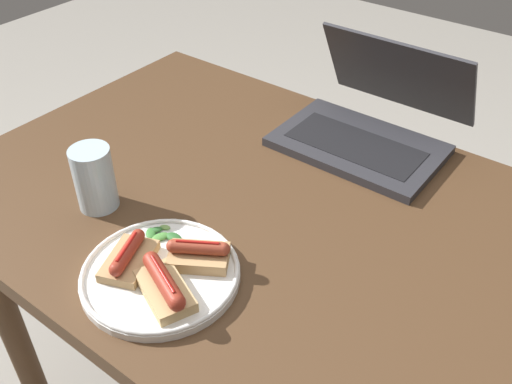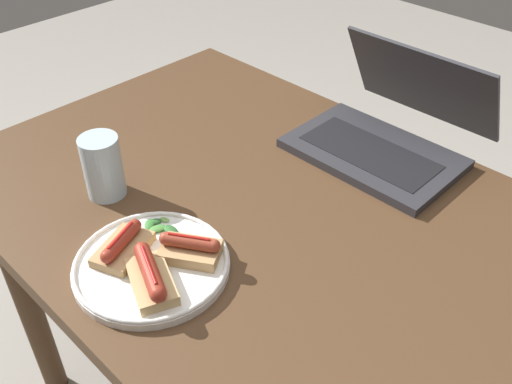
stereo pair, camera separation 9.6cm
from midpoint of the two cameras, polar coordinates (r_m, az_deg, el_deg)
The scene contains 8 objects.
desk at distance 1.08m, azimuth -1.32°, elevation -5.81°, with size 1.20×0.79×0.74m.
laptop at distance 1.20m, azimuth 9.08°, elevation 6.61°, with size 0.33×0.31×0.20m.
plate at distance 0.91m, azimuth -12.57°, elevation -8.12°, with size 0.25×0.25×0.02m.
sausage_toast_left at distance 0.90m, azimuth -8.83°, elevation -6.27°, with size 0.11×0.10×0.04m.
sausage_toast_middle at distance 0.92m, azimuth -15.60°, elevation -6.46°, with size 0.09×0.11×0.04m.
sausage_toast_right at distance 0.86m, azimuth -12.38°, elevation -9.31°, with size 0.12×0.10×0.05m.
salad_pile at distance 0.96m, azimuth -12.12°, elevation -4.32°, with size 0.07×0.05×0.01m.
drinking_glass at distance 1.04m, azimuth -18.43°, elevation 1.21°, with size 0.07×0.07×0.12m.
Camera 1 is at (0.46, -0.64, 1.39)m, focal length 40.00 mm.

